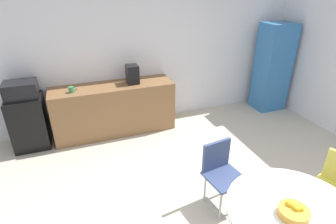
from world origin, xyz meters
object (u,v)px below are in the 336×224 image
(locker_cabinet, at_px, (273,68))
(mug_white, at_px, (71,90))
(mini_fridge, at_px, (29,122))
(round_table, at_px, (292,221))
(microwave, at_px, (21,90))
(coffee_maker, at_px, (132,74))
(chair_navy, at_px, (220,167))
(fruit_bowl, at_px, (294,211))

(locker_cabinet, distance_m, mug_white, 3.98)
(mini_fridge, height_order, round_table, mini_fridge)
(microwave, xyz_separation_m, coffee_maker, (1.77, 0.00, 0.05))
(mug_white, height_order, coffee_maker, coffee_maker)
(coffee_maker, bearing_deg, chair_navy, -76.85)
(round_table, xyz_separation_m, coffee_maker, (-0.66, 3.21, 0.44))
(microwave, height_order, locker_cabinet, locker_cabinet)
(locker_cabinet, xyz_separation_m, coffee_maker, (-2.94, 0.10, 0.16))
(mug_white, bearing_deg, locker_cabinet, -0.09)
(mini_fridge, relative_size, round_table, 0.74)
(locker_cabinet, xyz_separation_m, round_table, (-2.29, -3.11, -0.28))
(coffee_maker, bearing_deg, microwave, 180.00)
(round_table, height_order, chair_navy, chair_navy)
(mini_fridge, height_order, microwave, microwave)
(mini_fridge, distance_m, microwave, 0.57)
(locker_cabinet, distance_m, chair_navy, 3.24)
(mini_fridge, xyz_separation_m, microwave, (0.00, 0.00, 0.57))
(round_table, bearing_deg, mug_white, 118.49)
(chair_navy, bearing_deg, coffee_maker, 103.15)
(fruit_bowl, height_order, mug_white, mug_white)
(locker_cabinet, height_order, round_table, locker_cabinet)
(round_table, bearing_deg, mini_fridge, 127.10)
(round_table, xyz_separation_m, chair_navy, (-0.14, 1.00, -0.10))
(mug_white, bearing_deg, fruit_bowl, -62.52)
(chair_navy, bearing_deg, microwave, 135.95)
(mug_white, bearing_deg, mini_fridge, 172.73)
(mini_fridge, xyz_separation_m, mug_white, (0.74, -0.09, 0.51))
(locker_cabinet, relative_size, coffee_maker, 5.61)
(chair_navy, xyz_separation_m, fruit_bowl, (0.09, -1.03, 0.27))
(microwave, bearing_deg, locker_cabinet, -1.22)
(locker_cabinet, relative_size, fruit_bowl, 6.90)
(microwave, bearing_deg, mug_white, -7.27)
(mug_white, xyz_separation_m, coffee_maker, (1.03, 0.09, 0.11))
(mug_white, relative_size, coffee_maker, 0.40)
(microwave, relative_size, coffee_maker, 1.50)
(microwave, distance_m, round_table, 4.05)
(microwave, relative_size, fruit_bowl, 1.84)
(mini_fridge, relative_size, chair_navy, 1.05)
(locker_cabinet, bearing_deg, chair_navy, -138.92)
(microwave, height_order, coffee_maker, coffee_maker)
(locker_cabinet, xyz_separation_m, mug_white, (-3.98, 0.01, 0.05))
(round_table, xyz_separation_m, mug_white, (-1.69, 3.12, 0.33))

